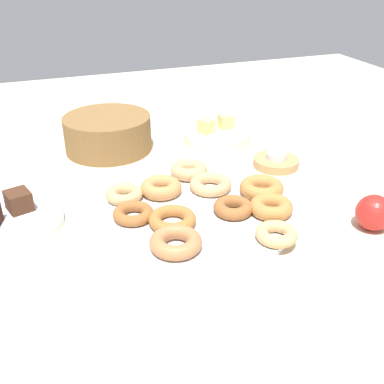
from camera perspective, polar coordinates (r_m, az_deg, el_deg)
The scene contains 22 objects.
ground_plane at distance 0.93m, azimuth 0.64°, elevation -3.24°, with size 2.40×2.40×0.00m, color beige.
donut_plate at distance 0.92m, azimuth 0.64°, elevation -2.86°, with size 0.38×0.38×0.01m, color silver.
donut_0 at distance 0.92m, azimuth 9.71°, elevation -1.82°, with size 0.09×0.09×0.03m, color #BC7A3D.
donut_1 at distance 0.90m, azimuth -7.25°, elevation -2.64°, with size 0.08×0.08×0.02m, color #995B2D.
donut_2 at distance 0.99m, azimuth 8.56°, elevation 0.51°, with size 0.09×0.09×0.03m, color #BC7A3D.
donut_3 at distance 0.91m, azimuth 5.09°, elevation -1.90°, with size 0.08×0.08×0.02m, color #995B2D.
donut_4 at distance 0.98m, azimuth -3.82°, elevation 0.55°, with size 0.09×0.09×0.03m, color #C6844C.
donut_5 at distance 0.85m, azimuth 10.35°, elevation -5.11°, with size 0.08×0.08×0.02m, color tan.
donut_6 at distance 0.81m, azimuth -2.01°, elevation -6.20°, with size 0.09×0.09×0.03m, color #B27547.
donut_7 at distance 1.06m, azimuth -0.38°, elevation 2.74°, with size 0.08×0.08×0.03m, color tan.
donut_8 at distance 0.87m, azimuth -2.43°, elevation -3.39°, with size 0.09×0.09×0.02m, color #AD6B33.
donut_9 at distance 0.97m, azimuth -8.35°, elevation -0.24°, with size 0.08×0.08×0.02m, color tan.
donut_10 at distance 1.00m, azimuth 2.29°, elevation 0.95°, with size 0.09×0.09×0.03m, color tan.
cake_plate at distance 0.97m, azimuth -21.79°, elevation -3.49°, with size 0.21×0.21×0.02m, color silver.
brownie_far at distance 0.98m, azimuth -20.57°, elevation -1.01°, with size 0.04×0.05×0.04m, color #472819.
candle_holder at distance 1.16m, azimuth 10.29°, elevation 3.63°, with size 0.11×0.11×0.02m, color tan.
tealight at distance 1.15m, azimuth 10.37°, elevation 4.42°, with size 0.05×0.05×0.01m, color silver.
basket at distance 1.24m, azimuth -10.31°, elevation 7.13°, with size 0.23×0.23×0.09m, color brown.
fruit_bowl at distance 1.27m, azimuth 3.07°, elevation 6.74°, with size 0.18×0.18×0.04m, color silver.
melon_chunk_left at distance 1.25m, azimuth 1.76°, elevation 8.11°, with size 0.04×0.04×0.04m, color #DBD67A.
melon_chunk_right at distance 1.28m, azimuth 4.20°, elevation 8.63°, with size 0.04×0.04×0.04m, color #DBD67A.
apple at distance 0.94m, azimuth 21.50°, elevation -2.38°, with size 0.07×0.07×0.07m, color red.
Camera 1 is at (-0.28, -0.74, 0.49)m, focal length 43.32 mm.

